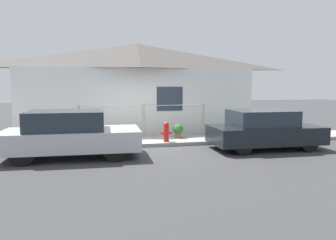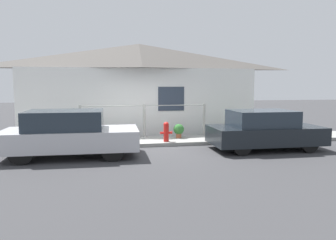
# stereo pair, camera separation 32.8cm
# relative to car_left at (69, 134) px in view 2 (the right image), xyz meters

# --- Properties ---
(ground_plane) EXTENTS (60.00, 60.00, 0.00)m
(ground_plane) POSITION_rel_car_left_xyz_m (2.51, 1.08, -0.70)
(ground_plane) COLOR #38383A
(sidewalk) EXTENTS (24.00, 1.61, 0.13)m
(sidewalk) POSITION_rel_car_left_xyz_m (2.51, 1.89, -0.64)
(sidewalk) COLOR gray
(sidewalk) RESTS_ON ground_plane
(house) EXTENTS (10.27, 2.23, 3.92)m
(house) POSITION_rel_car_left_xyz_m (2.52, 4.45, 2.44)
(house) COLOR white
(house) RESTS_ON ground_plane
(fence) EXTENTS (4.90, 0.10, 1.27)m
(fence) POSITION_rel_car_left_xyz_m (2.51, 2.54, 0.12)
(fence) COLOR #999993
(fence) RESTS_ON sidewalk
(car_left) EXTENTS (3.97, 1.84, 1.40)m
(car_left) POSITION_rel_car_left_xyz_m (0.00, 0.00, 0.00)
(car_left) COLOR #B7B7BC
(car_left) RESTS_ON ground_plane
(car_right) EXTENTS (3.66, 1.72, 1.31)m
(car_right) POSITION_rel_car_left_xyz_m (6.23, -0.00, -0.06)
(car_right) COLOR black
(car_right) RESTS_ON ground_plane
(fire_hydrant) EXTENTS (0.44, 0.20, 0.71)m
(fire_hydrant) POSITION_rel_car_left_xyz_m (3.17, 1.40, -0.21)
(fire_hydrant) COLOR red
(fire_hydrant) RESTS_ON sidewalk
(potted_plant_near_hydrant) EXTENTS (0.40, 0.40, 0.53)m
(potted_plant_near_hydrant) POSITION_rel_car_left_xyz_m (3.78, 2.10, -0.27)
(potted_plant_near_hydrant) COLOR #9E5638
(potted_plant_near_hydrant) RESTS_ON sidewalk
(potted_plant_by_fence) EXTENTS (0.41, 0.41, 0.57)m
(potted_plant_by_fence) POSITION_rel_car_left_xyz_m (0.72, 2.12, -0.25)
(potted_plant_by_fence) COLOR slate
(potted_plant_by_fence) RESTS_ON sidewalk
(potted_plant_corner) EXTENTS (0.57, 0.57, 0.65)m
(potted_plant_corner) POSITION_rel_car_left_xyz_m (6.30, 2.00, -0.23)
(potted_plant_corner) COLOR #9E5638
(potted_plant_corner) RESTS_ON sidewalk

